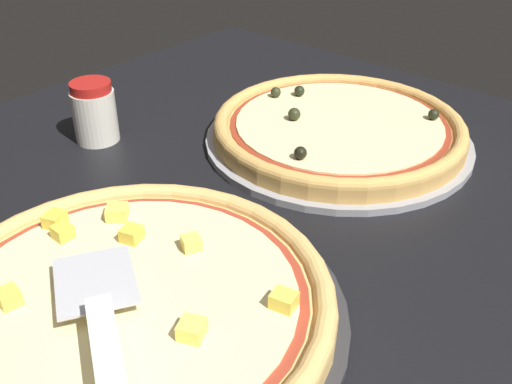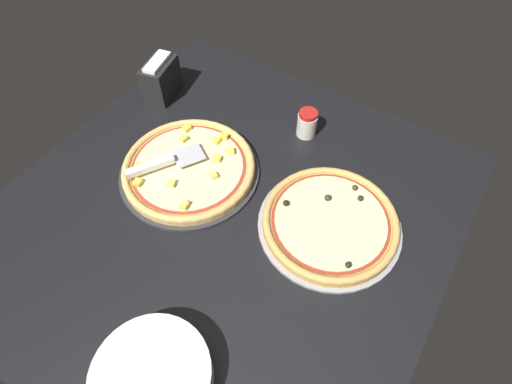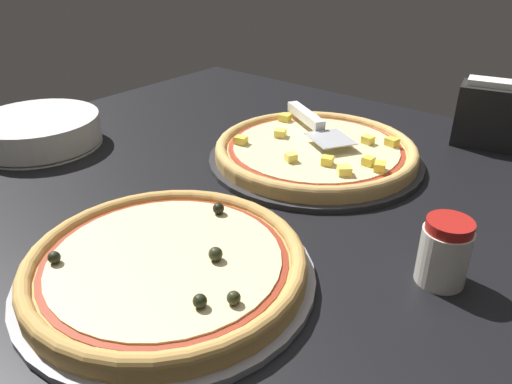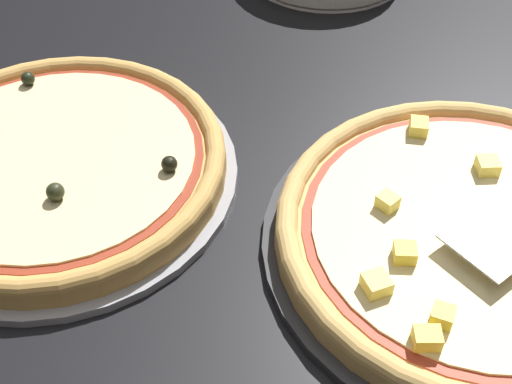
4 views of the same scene
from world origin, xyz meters
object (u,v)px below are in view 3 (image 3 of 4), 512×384
Objects in this scene: pizza_front at (316,149)px; napkin_holder at (492,115)px; plate_stack at (39,131)px; parmesan_shaker at (444,252)px; pizza_back at (166,263)px; serving_spatula at (310,120)px.

pizza_front is 2.56× the size of napkin_holder.
plate_stack is 83.53cm from parmesan_shaker.
pizza_front is at bearing -148.54° from plate_stack.
pizza_front is 44.18cm from pizza_back.
parmesan_shaker is (-39.33, 27.58, -1.11)cm from serving_spatula.
napkin_holder is at bearing -103.25° from pizza_back.
pizza_front is 9.07cm from serving_spatula.
plate_stack is 2.77× the size of parmesan_shaker.
napkin_holder is at bearing -140.22° from plate_stack.
serving_spatula is at bearing -47.62° from pizza_front.
pizza_back is at bearing 166.26° from plate_stack.
napkin_holder is (-17.45, -74.15, 4.04)cm from pizza_back.
serving_spatula is (11.64, -50.09, 2.98)cm from pizza_back.
plate_stack is (43.70, 36.56, -2.42)cm from serving_spatula.
pizza_front is 57.98cm from plate_stack.
parmesan_shaker is at bearing -140.89° from pizza_back.
pizza_back is at bearing 76.75° from napkin_holder.
plate_stack is at bearing 39.78° from napkin_holder.
pizza_back is 56.98cm from plate_stack.
pizza_front is 39.80cm from parmesan_shaker.
napkin_holder is at bearing -127.55° from pizza_front.
pizza_front is 4.33× the size of parmesan_shaker.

